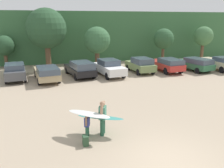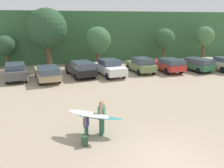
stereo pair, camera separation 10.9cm
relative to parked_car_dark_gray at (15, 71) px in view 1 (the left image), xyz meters
name	(u,v)px [view 1 (the left image)]	position (x,y,z in m)	size (l,w,h in m)	color
ground_plane	(168,160)	(7.21, -15.38, -0.81)	(120.00, 120.00, 0.00)	tan
hillside_ridge	(76,35)	(7.21, 13.13, 2.36)	(108.00, 12.00, 6.34)	#38663D
tree_left	(4,46)	(-1.66, 6.16, 1.67)	(2.24, 2.24, 3.63)	brown
tree_center_left	(46,29)	(2.99, 4.41, 3.56)	(4.30, 4.30, 6.56)	brown
tree_ridge_back	(97,40)	(8.39, 3.73, 2.24)	(2.98, 2.98, 4.58)	brown
tree_far_left	(164,39)	(17.01, 4.52, 2.17)	(2.52, 2.52, 4.27)	brown
tree_right	(203,36)	(22.81, 4.66, 2.38)	(2.48, 2.48, 4.48)	brown
parked_car_dark_gray	(15,71)	(0.00, 0.00, 0.00)	(2.22, 4.84, 1.54)	#4C4F54
parked_car_tan	(47,73)	(2.78, -1.28, -0.06)	(2.41, 5.11, 1.38)	tan
parked_car_black	(81,68)	(5.90, -0.43, -0.01)	(2.67, 4.86, 1.51)	black
parked_car_white	(109,67)	(8.65, -0.78, 0.01)	(2.41, 4.52, 1.59)	white
parked_car_olive_green	(141,65)	(12.15, -0.18, 0.00)	(2.10, 4.04, 1.55)	#6B7F4C
parked_car_red	(167,64)	(14.95, -0.45, -0.02)	(2.22, 4.88, 1.45)	#B72D28
parked_car_forest_green	(194,64)	(18.02, -0.80, -0.06)	(2.81, 4.88, 1.40)	#2D6642
parked_car_champagne	(219,63)	(20.77, -1.27, -0.01)	(2.23, 4.77, 1.52)	beige
person_adult	(103,116)	(5.26, -12.60, 0.13)	(0.45, 0.74, 1.66)	#26593F
person_child	(87,124)	(4.51, -12.69, -0.17)	(0.30, 0.44, 1.14)	#26593F
surfboard_teal	(101,117)	(5.19, -12.49, 0.02)	(2.24, 1.59, 0.15)	teal
surfboard_white	(89,114)	(4.61, -12.63, 0.30)	(2.03, 1.86, 0.07)	white
backpack_dropped	(86,140)	(4.32, -13.41, -0.59)	(0.24, 0.34, 0.45)	#2D4C33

